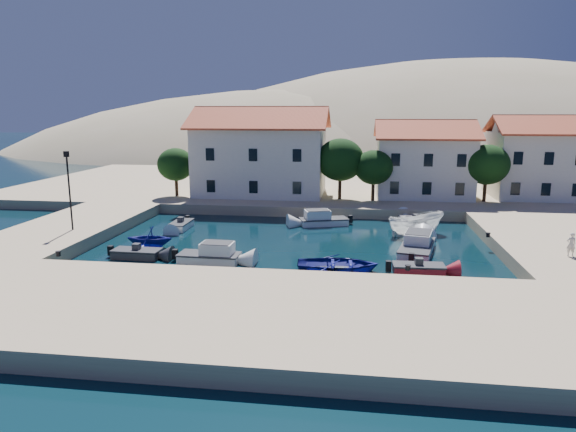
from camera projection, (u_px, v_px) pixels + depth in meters
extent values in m
plane|color=black|center=(273.00, 285.00, 30.92)|extent=(400.00, 400.00, 0.00)
cube|color=tan|center=(252.00, 315.00, 25.00)|extent=(52.00, 12.00, 1.00)
cube|color=tan|center=(569.00, 246.00, 37.78)|extent=(11.00, 20.00, 1.00)
cube|color=tan|center=(70.00, 230.00, 43.07)|extent=(8.00, 20.00, 1.00)
cube|color=tan|center=(336.00, 187.00, 67.42)|extent=(80.00, 36.00, 1.00)
ellipsoid|color=#9B8E69|center=(303.00, 221.00, 143.02)|extent=(198.00, 126.00, 72.00)
ellipsoid|color=#9B8E69|center=(456.00, 228.00, 157.41)|extent=(220.00, 176.00, 99.00)
cube|color=white|center=(261.00, 161.00, 57.94)|extent=(14.00, 9.00, 7.50)
pyramid|color=#A53625|center=(261.00, 117.00, 56.96)|extent=(14.70, 9.45, 2.20)
cube|color=white|center=(423.00, 166.00, 56.60)|extent=(10.00, 8.00, 6.50)
pyramid|color=#A53625|center=(425.00, 128.00, 55.76)|extent=(10.50, 8.40, 1.80)
cube|color=white|center=(535.00, 165.00, 55.91)|extent=(9.00, 8.00, 7.00)
pyramid|color=#A53625|center=(539.00, 124.00, 55.02)|extent=(9.45, 8.40, 1.80)
cylinder|color=#382314|center=(176.00, 185.00, 56.74)|extent=(0.36, 0.36, 2.50)
ellipsoid|color=black|center=(176.00, 164.00, 56.28)|extent=(4.00, 4.00, 3.60)
cylinder|color=#382314|center=(340.00, 185.00, 54.76)|extent=(0.36, 0.36, 3.00)
ellipsoid|color=black|center=(340.00, 160.00, 54.21)|extent=(5.00, 5.00, 4.50)
cylinder|color=#382314|center=(373.00, 189.00, 53.86)|extent=(0.36, 0.36, 2.50)
ellipsoid|color=black|center=(374.00, 167.00, 53.40)|extent=(4.00, 4.00, 3.60)
cylinder|color=#382314|center=(485.00, 188.00, 53.26)|extent=(0.36, 0.36, 2.75)
ellipsoid|color=black|center=(487.00, 165.00, 52.76)|extent=(4.60, 4.60, 4.14)
cylinder|color=black|center=(70.00, 192.00, 40.22)|extent=(0.14, 0.14, 6.00)
cube|color=black|center=(66.00, 154.00, 39.62)|extent=(0.35, 0.25, 0.45)
cylinder|color=black|center=(58.00, 254.00, 33.38)|extent=(0.36, 0.36, 0.30)
cylinder|color=black|center=(408.00, 268.00, 30.40)|extent=(0.36, 0.36, 0.30)
cylinder|color=black|center=(488.00, 235.00, 38.42)|extent=(0.36, 0.36, 0.30)
cube|color=#313236|center=(137.00, 254.00, 36.52)|extent=(3.35, 1.54, 0.90)
cube|color=#313236|center=(137.00, 250.00, 36.45)|extent=(3.42, 1.58, 0.10)
cube|color=#313236|center=(137.00, 247.00, 36.41)|extent=(0.51, 0.51, 0.50)
cube|color=white|center=(209.00, 259.00, 35.48)|extent=(4.20, 1.90, 0.90)
cube|color=#313236|center=(209.00, 254.00, 35.41)|extent=(4.29, 1.94, 0.10)
cube|color=white|center=(209.00, 249.00, 35.34)|extent=(2.24, 1.58, 0.90)
imported|color=navy|center=(338.00, 270.00, 33.67)|extent=(5.55, 4.15, 1.09)
cube|color=maroon|center=(418.00, 270.00, 32.97)|extent=(3.24, 1.55, 0.90)
cube|color=#313236|center=(419.00, 265.00, 32.90)|extent=(3.32, 1.58, 0.10)
cube|color=#313236|center=(419.00, 262.00, 32.86)|extent=(0.52, 0.52, 0.50)
cube|color=white|center=(417.00, 249.00, 37.86)|extent=(3.27, 5.67, 0.90)
cube|color=#313236|center=(417.00, 245.00, 37.79)|extent=(3.34, 5.80, 0.10)
cube|color=white|center=(417.00, 240.00, 37.72)|extent=(2.41, 3.15, 0.90)
imported|color=white|center=(415.00, 235.00, 43.37)|extent=(5.58, 4.17, 2.03)
cube|color=white|center=(415.00, 223.00, 46.87)|extent=(2.85, 4.21, 0.90)
cube|color=#313236|center=(416.00, 219.00, 46.80)|extent=(2.91, 4.31, 0.10)
cube|color=#313236|center=(416.00, 217.00, 46.76)|extent=(0.62, 0.62, 0.50)
imported|color=navy|center=(150.00, 247.00, 39.38)|extent=(3.63, 3.19, 1.81)
cube|color=white|center=(181.00, 226.00, 45.57)|extent=(1.49, 3.28, 0.90)
cube|color=#313236|center=(181.00, 222.00, 45.51)|extent=(1.52, 3.36, 0.10)
cube|color=#313236|center=(181.00, 220.00, 45.46)|extent=(0.51, 0.51, 0.50)
cube|color=white|center=(324.00, 222.00, 47.05)|extent=(4.59, 3.04, 0.90)
cube|color=#313236|center=(324.00, 219.00, 46.98)|extent=(4.69, 3.11, 0.10)
cube|color=white|center=(324.00, 215.00, 46.91)|extent=(2.61, 2.16, 0.90)
imported|color=silver|center=(571.00, 244.00, 33.26)|extent=(0.58, 0.39, 1.57)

